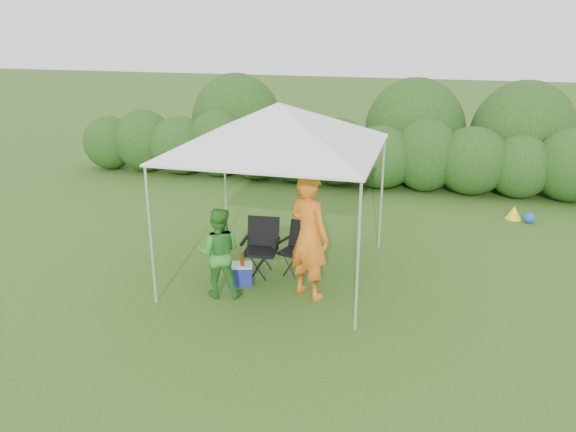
% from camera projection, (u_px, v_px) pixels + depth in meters
% --- Properties ---
extents(ground, '(70.00, 70.00, 0.00)m').
position_uv_depth(ground, '(271.00, 285.00, 8.98)').
color(ground, '#3A5F1E').
extents(hedge, '(14.67, 1.53, 1.80)m').
position_uv_depth(hedge, '(342.00, 154.00, 14.16)').
color(hedge, '#254E18').
rests_on(hedge, ground).
extents(canopy, '(3.10, 3.10, 2.83)m').
position_uv_depth(canopy, '(279.00, 126.00, 8.63)').
color(canopy, silver).
rests_on(canopy, ground).
extents(chair_right, '(0.63, 0.60, 0.86)m').
position_uv_depth(chair_right, '(298.00, 245.00, 9.31)').
color(chair_right, black).
rests_on(chair_right, ground).
extents(chair_left, '(0.62, 0.57, 0.94)m').
position_uv_depth(chair_left, '(262.00, 243.00, 9.25)').
color(chair_left, black).
rests_on(chair_left, ground).
extents(man, '(0.84, 0.75, 1.93)m').
position_uv_depth(man, '(309.00, 236.00, 8.35)').
color(man, orange).
rests_on(man, ground).
extents(woman, '(0.78, 0.66, 1.40)m').
position_uv_depth(woman, '(219.00, 252.00, 8.44)').
color(woman, '#33872C').
rests_on(woman, ground).
extents(cooler, '(0.47, 0.41, 0.34)m').
position_uv_depth(cooler, '(240.00, 274.00, 8.98)').
color(cooler, '#202B96').
rests_on(cooler, ground).
extents(bottle, '(0.07, 0.07, 0.25)m').
position_uv_depth(bottle, '(242.00, 259.00, 8.83)').
color(bottle, '#592D0C').
rests_on(bottle, cooler).
extents(lawn_toy, '(0.57, 0.47, 0.28)m').
position_uv_depth(lawn_toy, '(518.00, 214.00, 11.86)').
color(lawn_toy, yellow).
rests_on(lawn_toy, ground).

